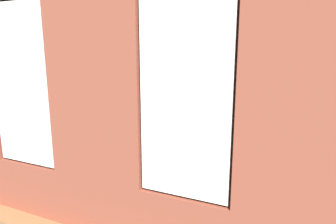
# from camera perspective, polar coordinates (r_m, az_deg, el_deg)

# --- Properties ---
(ground_plane) EXTENTS (6.93, 5.99, 0.10)m
(ground_plane) POSITION_cam_1_polar(r_m,az_deg,el_deg) (6.22, 2.20, -9.83)
(ground_plane) COLOR #99663D
(brick_wall_with_windows) EXTENTS (6.33, 0.30, 3.10)m
(brick_wall_with_windows) POSITION_cam_1_polar(r_m,az_deg,el_deg) (3.58, -13.78, -0.73)
(brick_wall_with_windows) COLOR brown
(brick_wall_with_windows) RESTS_ON ground_plane
(white_wall_right) EXTENTS (0.10, 4.99, 3.10)m
(white_wall_right) POSITION_cam_1_polar(r_m,az_deg,el_deg) (7.42, -21.27, 5.68)
(white_wall_right) COLOR white
(white_wall_right) RESTS_ON ground_plane
(couch_by_window) EXTENTS (1.98, 0.87, 0.80)m
(couch_by_window) POSITION_cam_1_polar(r_m,az_deg,el_deg) (4.49, -8.26, -13.67)
(couch_by_window) COLOR black
(couch_by_window) RESTS_ON ground_plane
(couch_left) EXTENTS (0.88, 1.81, 0.80)m
(couch_left) POSITION_cam_1_polar(r_m,az_deg,el_deg) (5.79, 26.14, -8.81)
(couch_left) COLOR black
(couch_left) RESTS_ON ground_plane
(coffee_table) EXTENTS (1.26, 0.86, 0.41)m
(coffee_table) POSITION_cam_1_polar(r_m,az_deg,el_deg) (6.45, 1.22, -5.17)
(coffee_table) COLOR #A87547
(coffee_table) RESTS_ON ground_plane
(cup_ceramic) EXTENTS (0.07, 0.07, 0.08)m
(cup_ceramic) POSITION_cam_1_polar(r_m,az_deg,el_deg) (6.27, 1.55, -4.82)
(cup_ceramic) COLOR #B23D38
(cup_ceramic) RESTS_ON coffee_table
(candle_jar) EXTENTS (0.08, 0.08, 0.13)m
(candle_jar) POSITION_cam_1_polar(r_m,az_deg,el_deg) (6.57, 0.33, -3.81)
(candle_jar) COLOR #B7333D
(candle_jar) RESTS_ON coffee_table
(remote_silver) EXTENTS (0.13, 0.17, 0.02)m
(remote_silver) POSITION_cam_1_polar(r_m,az_deg,el_deg) (6.47, -2.32, -4.55)
(remote_silver) COLOR #B2B2B7
(remote_silver) RESTS_ON coffee_table
(remote_gray) EXTENTS (0.14, 0.17, 0.02)m
(remote_gray) POSITION_cam_1_polar(r_m,az_deg,el_deg) (6.44, 4.61, -4.67)
(remote_gray) COLOR #59595B
(remote_gray) RESTS_ON coffee_table
(remote_black) EXTENTS (0.18, 0.07, 0.02)m
(remote_black) POSITION_cam_1_polar(r_m,az_deg,el_deg) (6.43, 1.22, -4.66)
(remote_black) COLOR black
(remote_black) RESTS_ON coffee_table
(media_console) EXTENTS (0.97, 0.42, 0.60)m
(media_console) POSITION_cam_1_polar(r_m,az_deg,el_deg) (7.65, -17.39, -3.41)
(media_console) COLOR black
(media_console) RESTS_ON ground_plane
(tv_flatscreen) EXTENTS (1.08, 0.20, 0.73)m
(tv_flatscreen) POSITION_cam_1_polar(r_m,az_deg,el_deg) (7.51, -17.70, 1.51)
(tv_flatscreen) COLOR black
(tv_flatscreen) RESTS_ON media_console
(papasan_chair) EXTENTS (1.03, 1.03, 0.66)m
(papasan_chair) POSITION_cam_1_polar(r_m,az_deg,el_deg) (7.40, 7.13, -2.41)
(papasan_chair) COLOR olive
(papasan_chair) RESTS_ON ground_plane
(potted_plant_beside_window_right) EXTENTS (0.67, 0.85, 1.17)m
(potted_plant_beside_window_right) POSITION_cam_1_polar(r_m,az_deg,el_deg) (5.70, -27.13, -6.62)
(potted_plant_beside_window_right) COLOR gray
(potted_plant_beside_window_right) RESTS_ON ground_plane
(potted_plant_foreground_right) EXTENTS (0.65, 0.65, 0.97)m
(potted_plant_foreground_right) POSITION_cam_1_polar(r_m,az_deg,el_deg) (8.82, -8.09, 1.48)
(potted_plant_foreground_right) COLOR brown
(potted_plant_foreground_right) RESTS_ON ground_plane
(potted_plant_mid_room_small) EXTENTS (0.42, 0.42, 0.64)m
(potted_plant_mid_room_small) POSITION_cam_1_polar(r_m,az_deg,el_deg) (6.92, 10.87, -3.56)
(potted_plant_mid_room_small) COLOR brown
(potted_plant_mid_room_small) RESTS_ON ground_plane
(potted_plant_corner_near_left) EXTENTS (0.92, 0.95, 1.22)m
(potted_plant_corner_near_left) POSITION_cam_1_polar(r_m,az_deg,el_deg) (7.52, 27.34, -1.85)
(potted_plant_corner_near_left) COLOR #47423D
(potted_plant_corner_near_left) RESTS_ON ground_plane
(potted_plant_between_couches) EXTENTS (0.67, 0.67, 0.96)m
(potted_plant_between_couches) POSITION_cam_1_polar(r_m,az_deg,el_deg) (3.88, 10.73, -13.20)
(potted_plant_between_couches) COLOR gray
(potted_plant_between_couches) RESTS_ON ground_plane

